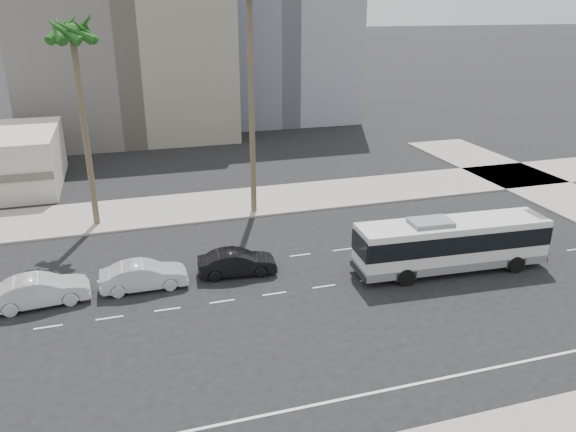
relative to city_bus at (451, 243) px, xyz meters
name	(u,v)px	position (x,y,z in m)	size (l,w,h in m)	color
ground	(371,280)	(-5.19, 0.13, -1.80)	(700.00, 700.00, 0.00)	black
sidewalk_north	(294,197)	(-5.19, 15.63, -1.72)	(120.00, 7.00, 0.15)	gray
midrise_beige_west	(126,60)	(-17.19, 45.13, 7.20)	(24.00, 18.00, 18.00)	#66635E
midrise_gray_center	(270,22)	(2.81, 52.13, 11.20)	(20.00, 20.00, 26.00)	slate
city_bus	(451,243)	(0.00, 0.00, 0.00)	(12.05, 3.33, 3.43)	silver
car_a	(237,263)	(-12.70, 3.14, -1.02)	(4.71, 1.64, 1.55)	black
car_b	(144,276)	(-18.20, 2.98, -0.99)	(4.91, 1.71, 1.62)	silver
car_c	(40,291)	(-23.70, 2.71, -0.96)	(5.09, 1.77, 1.68)	silver
palm_mid	(72,37)	(-21.02, 14.06, 11.60)	(4.82, 4.82, 14.89)	brown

